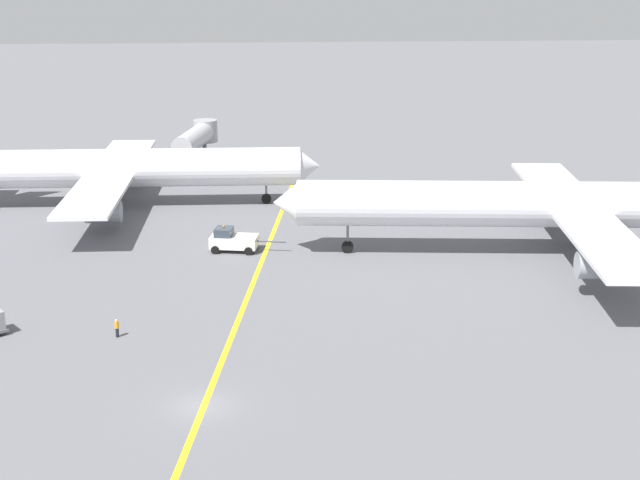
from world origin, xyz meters
TOP-DOWN VIEW (x-y plane):
  - ground_plane at (0.00, 0.00)m, footprint 600.00×600.00m
  - taxiway_stripe at (1.59, 10.00)m, footprint 17.29×118.89m
  - airliner_at_gate_left at (-12.54, 57.86)m, footprint 50.04×44.03m
  - airliner_being_pushed at (36.84, 33.20)m, footprint 60.64×46.97m
  - pushback_tug at (1.74, 37.15)m, footprint 8.46×3.90m
  - ground_crew_ramp_agent_by_cones at (-7.76, 13.37)m, footprint 0.36×0.36m
  - jet_bridge at (-4.33, 82.45)m, footprint 6.40×16.15m

SIDE VIEW (x-z plane):
  - ground_plane at x=0.00m, z-range 0.00..0.00m
  - taxiway_stripe at x=1.59m, z-range 0.00..0.01m
  - ground_crew_ramp_agent_by_cones at x=-7.76m, z-range 0.03..1.63m
  - pushback_tug at x=1.74m, z-range -0.22..2.67m
  - jet_bridge at x=-4.33m, z-range 1.28..7.40m
  - airliner_at_gate_left at x=-12.54m, z-range -3.32..13.09m
  - airliner_being_pushed at x=36.84m, z-range -2.62..13.66m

